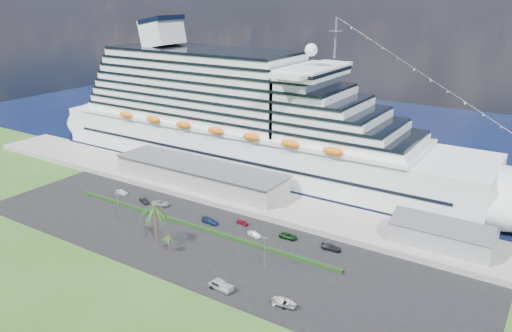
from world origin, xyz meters
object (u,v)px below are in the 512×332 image
Objects in this scene: pickup_truck at (220,285)px; boat_trailer at (284,302)px; cruise_ship at (249,125)px; parked_car_3 at (210,221)px.

boat_trailer is (14.62, 2.02, 0.10)m from pickup_truck.
parked_car_3 is at bearing -69.85° from cruise_ship.
cruise_ship is 30.13× the size of boat_trailer.
cruise_ship reaches higher than parked_car_3.
pickup_truck is 0.90× the size of boat_trailer.
cruise_ship is at bearing 119.08° from pickup_truck.
cruise_ship is 33.46× the size of pickup_truck.
pickup_truck reaches higher than boat_trailer.
cruise_ship is 79.70m from pickup_truck.
pickup_truck is at bearing -60.92° from cruise_ship.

